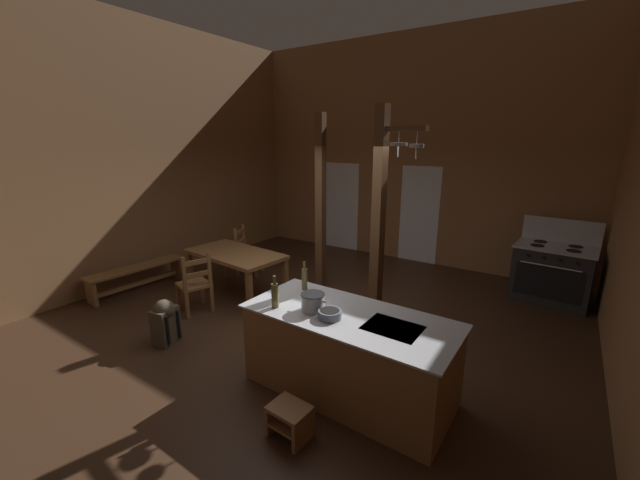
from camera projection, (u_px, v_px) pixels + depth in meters
name	position (u px, v px, depth m)	size (l,w,h in m)	color
ground_plane	(294.00, 333.00, 5.27)	(7.95, 8.72, 0.10)	#382316
wall_back	(408.00, 152.00, 7.90)	(7.95, 0.14, 4.66)	#93663F
wall_left	(126.00, 154.00, 6.59)	(0.14, 8.72, 4.66)	#93663F
glazed_door_back_left	(340.00, 206.00, 9.03)	(1.00, 0.01, 2.05)	white
glazed_panel_back_right	(419.00, 215.00, 7.99)	(0.84, 0.01, 2.05)	white
kitchen_island	(348.00, 354.00, 3.88)	(2.18, 1.01, 0.89)	brown
stove_range	(552.00, 272.00, 6.12)	(1.20, 0.90, 1.32)	#252525
support_post_with_pot_rack	(380.00, 216.00, 4.90)	(0.68, 0.25, 3.01)	brown
support_post_center	(321.00, 205.00, 6.42)	(0.14, 0.14, 3.01)	brown
step_stool	(290.00, 419.00, 3.34)	(0.38, 0.30, 0.30)	brown
dining_table	(235.00, 257.00, 6.36)	(1.78, 1.06, 0.74)	brown
ladderback_chair_near_window	(247.00, 251.00, 7.38)	(0.57, 0.57, 0.95)	brown
ladderback_chair_by_post	(195.00, 284.00, 5.71)	(0.56, 0.56, 0.95)	brown
bench_along_left_wall	(137.00, 273.00, 6.58)	(0.47, 1.66, 0.44)	brown
backpack	(165.00, 320.00, 4.87)	(0.35, 0.36, 0.60)	#4C4233
stockpot_on_counter	(313.00, 302.00, 3.83)	(0.32, 0.25, 0.18)	#B7BABF
mixing_bowl_on_counter	(330.00, 314.00, 3.67)	(0.23, 0.23, 0.08)	slate
bottle_tall_on_counter	(305.00, 278.00, 4.36)	(0.07, 0.07, 0.34)	brown
bottle_short_on_counter	(275.00, 295.00, 3.89)	(0.08, 0.08, 0.35)	brown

